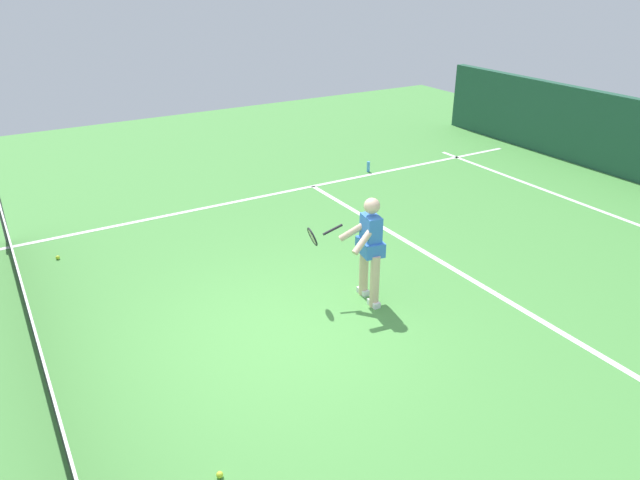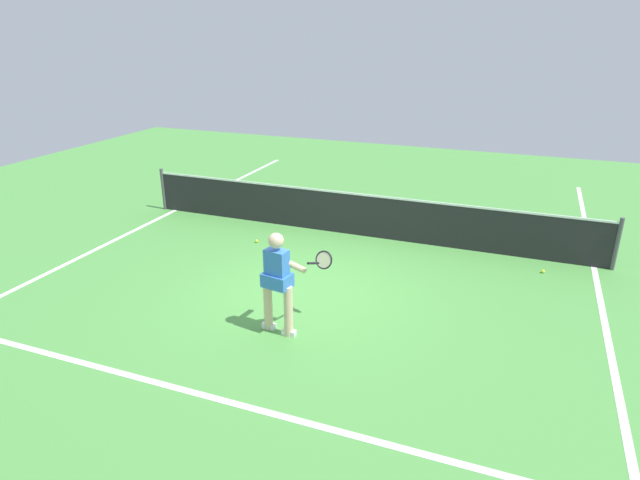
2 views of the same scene
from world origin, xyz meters
name	(u,v)px [view 2 (image 2 of 2)]	position (x,y,z in m)	size (l,w,h in m)	color
ground_plane	(305,291)	(0.00, 0.00, 0.00)	(25.11, 25.11, 0.00)	#4C9342
service_line_marking	(208,396)	(0.00, -3.06, 0.00)	(9.30, 0.10, 0.01)	white
sideline_left_marking	(90,252)	(-4.65, 0.00, 0.00)	(0.10, 17.32, 0.01)	white
sideline_right_marking	(609,344)	(4.65, 0.00, 0.00)	(0.10, 17.32, 0.01)	white
court_net	(357,214)	(0.00, 2.86, 0.47)	(9.98, 0.08, 1.01)	#4C4C51
tennis_player	(279,279)	(0.17, -1.35, 0.85)	(0.89, 0.91, 1.55)	beige
tennis_ball_near	(543,271)	(3.76, 2.23, 0.03)	(0.07, 0.07, 0.07)	#D1E533
tennis_ball_far	(257,241)	(-1.80, 1.67, 0.03)	(0.07, 0.07, 0.07)	#D1E533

